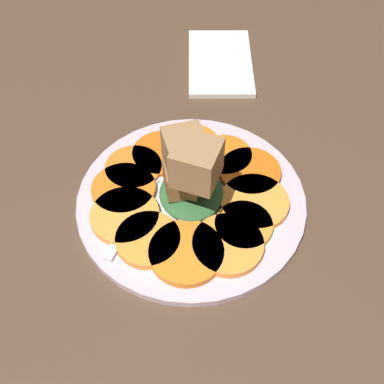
% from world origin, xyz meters
% --- Properties ---
extents(table_slab, '(1.20, 1.20, 0.02)m').
position_xyz_m(table_slab, '(0.00, 0.00, 0.01)').
color(table_slab, '#4C3828').
rests_on(table_slab, ground).
extents(plate, '(0.28, 0.28, 0.01)m').
position_xyz_m(plate, '(0.00, 0.00, 0.03)').
color(plate, silver).
rests_on(plate, table_slab).
extents(carrot_slice_0, '(0.08, 0.08, 0.01)m').
position_xyz_m(carrot_slice_0, '(-0.07, -0.04, 0.04)').
color(carrot_slice_0, orange).
rests_on(carrot_slice_0, plate).
extents(carrot_slice_1, '(0.07, 0.07, 0.01)m').
position_xyz_m(carrot_slice_1, '(-0.04, -0.07, 0.04)').
color(carrot_slice_1, orange).
rests_on(carrot_slice_1, plate).
extents(carrot_slice_2, '(0.08, 0.08, 0.01)m').
position_xyz_m(carrot_slice_2, '(-0.01, -0.08, 0.04)').
color(carrot_slice_2, orange).
rests_on(carrot_slice_2, plate).
extents(carrot_slice_3, '(0.08, 0.08, 0.01)m').
position_xyz_m(carrot_slice_3, '(0.03, -0.08, 0.04)').
color(carrot_slice_3, '#F9963A').
rests_on(carrot_slice_3, plate).
extents(carrot_slice_4, '(0.08, 0.08, 0.01)m').
position_xyz_m(carrot_slice_4, '(0.07, -0.05, 0.04)').
color(carrot_slice_4, orange).
rests_on(carrot_slice_4, plate).
extents(carrot_slice_5, '(0.09, 0.09, 0.01)m').
position_xyz_m(carrot_slice_5, '(0.08, -0.01, 0.04)').
color(carrot_slice_5, orange).
rests_on(carrot_slice_5, plate).
extents(carrot_slice_6, '(0.08, 0.08, 0.01)m').
position_xyz_m(carrot_slice_6, '(0.07, 0.04, 0.04)').
color(carrot_slice_6, orange).
rests_on(carrot_slice_6, plate).
extents(carrot_slice_7, '(0.07, 0.07, 0.01)m').
position_xyz_m(carrot_slice_7, '(0.05, 0.06, 0.04)').
color(carrot_slice_7, orange).
rests_on(carrot_slice_7, plate).
extents(carrot_slice_8, '(0.08, 0.08, 0.01)m').
position_xyz_m(carrot_slice_8, '(0.01, 0.08, 0.04)').
color(carrot_slice_8, '#F99438').
rests_on(carrot_slice_8, plate).
extents(carrot_slice_9, '(0.08, 0.08, 0.01)m').
position_xyz_m(carrot_slice_9, '(-0.04, 0.08, 0.04)').
color(carrot_slice_9, '#D66014').
rests_on(carrot_slice_9, plate).
extents(carrot_slice_10, '(0.07, 0.07, 0.01)m').
position_xyz_m(carrot_slice_10, '(-0.07, 0.04, 0.04)').
color(carrot_slice_10, orange).
rests_on(carrot_slice_10, plate).
extents(carrot_slice_11, '(0.08, 0.08, 0.01)m').
position_xyz_m(carrot_slice_11, '(-0.08, -0.00, 0.04)').
color(carrot_slice_11, orange).
rests_on(carrot_slice_11, plate).
extents(center_pile, '(0.10, 0.08, 0.11)m').
position_xyz_m(center_pile, '(0.00, -0.00, 0.08)').
color(center_pile, '#2D6033').
rests_on(center_pile, plate).
extents(fork, '(0.18, 0.09, 0.00)m').
position_xyz_m(fork, '(-0.00, -0.06, 0.03)').
color(fork, silver).
rests_on(fork, plate).
extents(napkin, '(0.17, 0.10, 0.01)m').
position_xyz_m(napkin, '(-0.28, 0.05, 0.02)').
color(napkin, silver).
rests_on(napkin, table_slab).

